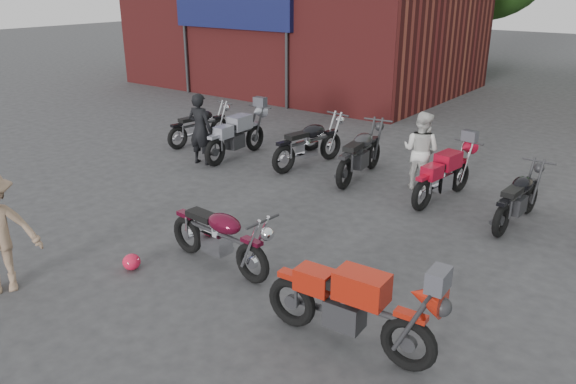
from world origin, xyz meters
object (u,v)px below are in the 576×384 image
Objects in this scene: vintage_motorcycle at (219,233)px; row_bike_5 at (519,195)px; helmet at (132,262)px; row_bike_2 at (309,140)px; row_bike_3 at (361,151)px; person_dark at (200,129)px; row_bike_0 at (200,123)px; row_bike_1 at (237,133)px; sportbike at (351,302)px; row_bike_4 at (444,173)px; person_light at (421,151)px.

row_bike_5 is (2.94, 4.19, -0.03)m from vintage_motorcycle.
vintage_motorcycle reaches higher than helmet.
row_bike_3 is (1.31, -0.02, 0.01)m from row_bike_2.
row_bike_5 is (6.71, 0.85, -0.28)m from person_dark.
row_bike_1 is at bearing -95.11° from row_bike_0.
row_bike_5 is at bearing 81.20° from sportbike.
vintage_motorcycle is at bearing -125.32° from row_bike_0.
helmet is at bearing 145.73° from row_bike_5.
helmet is 5.58m from row_bike_1.
row_bike_0 is 1.58m from row_bike_1.
row_bike_0 is at bearing 91.56° from row_bike_5.
sportbike reaches higher than helmet.
sportbike is at bearing -161.59° from row_bike_4.
sportbike reaches higher than row_bike_2.
row_bike_3 is (-1.25, -0.17, -0.18)m from person_light.
row_bike_1 is 0.99× the size of row_bike_3.
row_bike_4 is (4.93, 0.31, -0.04)m from row_bike_1.
helmet is at bearing 162.16° from row_bike_4.
vintage_motorcycle is 0.93× the size of row_bike_2.
row_bike_2 is 1.13× the size of row_bike_5.
sportbike is 8.98m from row_bike_0.
person_dark is 0.89× the size of row_bike_5.
row_bike_0 is 0.89× the size of row_bike_1.
row_bike_2 is (-4.20, 5.18, -0.00)m from sportbike.
person_light reaches higher than row_bike_4.
row_bike_1 reaches higher than vintage_motorcycle.
person_dark is 1.03× the size of person_light.
vintage_motorcycle is 2.53m from sportbike.
row_bike_3 is at bearing -167.14° from person_dark.
row_bike_2 is (1.72, 0.50, 0.00)m from row_bike_1.
vintage_motorcycle is at bearing 39.71° from helmet.
row_bike_1 is (-4.28, -0.66, -0.19)m from person_light.
row_bike_0 is at bearing 102.66° from row_bike_2.
row_bike_5 is at bearing 58.98° from vintage_motorcycle.
person_dark is 5.39m from row_bike_4.
person_light is at bearing -79.95° from row_bike_0.
row_bike_3 reaches higher than row_bike_0.
row_bike_1 is (1.55, -0.32, 0.06)m from row_bike_0.
row_bike_1 is 4.94m from row_bike_4.
vintage_motorcycle is at bearing 81.96° from person_light.
row_bike_4 is at bearing -90.05° from row_bike_1.
person_light is at bearing 84.09° from vintage_motorcycle.
sportbike is 6.67m from row_bike_2.
sportbike is 1.12× the size of row_bike_0.
row_bike_0 is (-4.98, 4.50, -0.02)m from vintage_motorcycle.
sportbike is 7.34m from person_dark.
row_bike_2 reaches higher than row_bike_0.
row_bike_2 is at bearing 114.20° from vintage_motorcycle.
vintage_motorcycle is 1.00× the size of row_bike_4.
person_light is at bearing 68.64° from row_bike_4.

